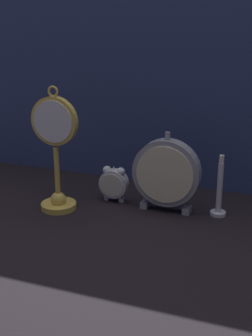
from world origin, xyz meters
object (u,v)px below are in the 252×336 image
(brass_candlestick, at_px, (219,195))
(pocket_watch_on_stand, at_px, (56,156))
(mantel_clock_silver, at_px, (166,173))
(alarm_clock_twin_bell, at_px, (114,182))

(brass_candlestick, bearing_deg, pocket_watch_on_stand, -165.43)
(pocket_watch_on_stand, height_order, brass_candlestick, pocket_watch_on_stand)
(mantel_clock_silver, height_order, brass_candlestick, mantel_clock_silver)
(pocket_watch_on_stand, relative_size, mantel_clock_silver, 1.54)
(mantel_clock_silver, distance_m, brass_candlestick, 0.15)
(mantel_clock_silver, bearing_deg, brass_candlestick, 8.08)
(alarm_clock_twin_bell, bearing_deg, brass_candlestick, 1.29)
(pocket_watch_on_stand, bearing_deg, mantel_clock_silver, 17.69)
(brass_candlestick, bearing_deg, mantel_clock_silver, -171.92)
(alarm_clock_twin_bell, bearing_deg, mantel_clock_silver, -4.82)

